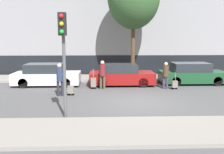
% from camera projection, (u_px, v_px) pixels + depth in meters
% --- Properties ---
extents(ground_plane, '(80.00, 80.00, 0.00)m').
position_uv_depth(ground_plane, '(139.00, 103.00, 11.82)').
color(ground_plane, '#4C4C4F').
extents(sidewalk_near, '(28.00, 2.50, 0.12)m').
position_uv_depth(sidewalk_near, '(155.00, 130.00, 8.11)').
color(sidewalk_near, gray).
rests_on(sidewalk_near, ground_plane).
extents(sidewalk_far, '(28.00, 3.00, 0.12)m').
position_uv_depth(sidewalk_far, '(126.00, 78.00, 18.72)').
color(sidewalk_far, gray).
rests_on(sidewalk_far, ground_plane).
extents(building_facade, '(28.00, 2.06, 10.72)m').
position_uv_depth(building_facade, '(123.00, 10.00, 21.06)').
color(building_facade, gray).
rests_on(building_facade, ground_plane).
extents(parked_car_0, '(4.18, 1.83, 1.40)m').
position_uv_depth(parked_car_0, '(47.00, 75.00, 15.99)').
color(parked_car_0, silver).
rests_on(parked_car_0, ground_plane).
extents(parked_car_1, '(4.13, 1.90, 1.36)m').
position_uv_depth(parked_car_1, '(121.00, 75.00, 16.12)').
color(parked_car_1, maroon).
rests_on(parked_car_1, ground_plane).
extents(parked_car_2, '(4.30, 1.76, 1.41)m').
position_uv_depth(parked_car_2, '(192.00, 74.00, 16.53)').
color(parked_car_2, '#194728').
rests_on(parked_car_2, ground_plane).
extents(pedestrian_left, '(0.35, 0.34, 1.72)m').
position_uv_depth(pedestrian_left, '(60.00, 78.00, 13.02)').
color(pedestrian_left, '#23232D').
rests_on(pedestrian_left, ground_plane).
extents(trolley_left, '(0.34, 0.29, 1.06)m').
position_uv_depth(trolley_left, '(71.00, 90.00, 13.23)').
color(trolley_left, slate).
rests_on(trolley_left, ground_plane).
extents(pedestrian_center, '(0.35, 0.34, 1.71)m').
position_uv_depth(pedestrian_center, '(102.00, 73.00, 14.77)').
color(pedestrian_center, '#4C4233').
rests_on(pedestrian_center, ground_plane).
extents(trolley_center, '(0.34, 0.29, 1.21)m').
position_uv_depth(trolley_center, '(93.00, 82.00, 14.92)').
color(trolley_center, slate).
rests_on(trolley_center, ground_plane).
extents(pedestrian_right, '(0.34, 0.34, 1.60)m').
position_uv_depth(pedestrian_right, '(166.00, 74.00, 14.89)').
color(pedestrian_right, '#383347').
rests_on(pedestrian_right, ground_plane).
extents(trolley_right, '(0.34, 0.29, 1.05)m').
position_uv_depth(trolley_right, '(175.00, 84.00, 14.80)').
color(trolley_right, slate).
rests_on(trolley_right, ground_plane).
extents(traffic_light, '(0.28, 0.47, 3.91)m').
position_uv_depth(traffic_light, '(63.00, 45.00, 8.95)').
color(traffic_light, '#515154').
rests_on(traffic_light, ground_plane).
extents(parked_bicycle, '(1.77, 0.06, 0.96)m').
position_uv_depth(parked_bicycle, '(116.00, 72.00, 18.47)').
color(parked_bicycle, black).
rests_on(parked_bicycle, sidewalk_far).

